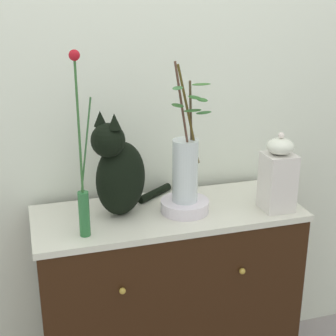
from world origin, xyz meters
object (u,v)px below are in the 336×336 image
object	(u,v)px
sideboard	(168,304)
jar_lidded_porcelain	(278,175)
cat_sitting	(119,172)
vase_glass_clear	(186,166)
bowl_porcelain	(185,206)
vase_slim_green	(83,185)

from	to	relation	value
sideboard	jar_lidded_porcelain	size ratio (longest dim) A/B	3.34
sideboard	jar_lidded_porcelain	bearing A→B (deg)	-14.23
cat_sitting	vase_glass_clear	bearing A→B (deg)	-11.67
cat_sitting	vase_glass_clear	distance (m)	0.25
sideboard	bowl_porcelain	distance (m)	0.46
vase_slim_green	sideboard	bearing A→B (deg)	18.97
cat_sitting	bowl_porcelain	bearing A→B (deg)	-11.08
bowl_porcelain	sideboard	bearing A→B (deg)	158.07
cat_sitting	vase_slim_green	distance (m)	0.21
vase_slim_green	vase_glass_clear	size ratio (longest dim) A/B	1.20
sideboard	bowl_porcelain	world-z (taller)	bowl_porcelain
cat_sitting	bowl_porcelain	world-z (taller)	cat_sitting
bowl_porcelain	vase_glass_clear	world-z (taller)	vase_glass_clear
sideboard	cat_sitting	xyz separation A→B (m)	(-0.19, 0.02, 0.61)
vase_slim_green	jar_lidded_porcelain	distance (m)	0.76
bowl_porcelain	cat_sitting	bearing A→B (deg)	168.92
cat_sitting	vase_glass_clear	xyz separation A→B (m)	(0.25, -0.05, 0.01)
vase_slim_green	bowl_porcelain	xyz separation A→B (m)	(0.40, 0.09, -0.17)
sideboard	jar_lidded_porcelain	xyz separation A→B (m)	(0.42, -0.11, 0.58)
cat_sitting	vase_slim_green	xyz separation A→B (m)	(-0.16, -0.14, 0.02)
vase_glass_clear	jar_lidded_porcelain	size ratio (longest dim) A/B	1.70
sideboard	cat_sitting	distance (m)	0.64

